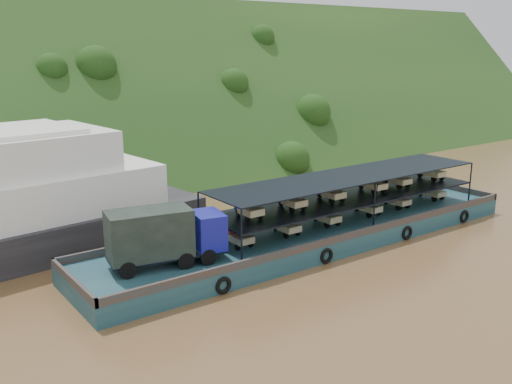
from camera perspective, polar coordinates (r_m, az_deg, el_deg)
ground at (r=42.50m, az=4.58°, el=-4.60°), size 160.00×160.00×0.00m
hillside at (r=72.70m, az=-14.24°, el=3.02°), size 140.00×39.60×39.60m
cargo_barge at (r=40.42m, az=4.65°, el=-3.87°), size 35.00×7.18×4.69m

